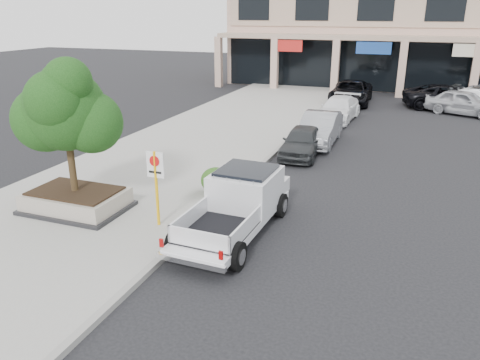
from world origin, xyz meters
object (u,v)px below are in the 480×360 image
object	(u,v)px
curb_car_a	(302,142)
curb_car_c	(338,109)
curb_car_d	(351,92)
lot_car_a	(464,103)
planter	(76,200)
lot_car_d	(447,97)
pickup_truck	(233,207)
curb_car_b	(319,128)
planter_tree	(72,110)
no_parking_sign	(156,178)

from	to	relation	value
curb_car_a	curb_car_c	bearing A→B (deg)	85.73
curb_car_d	lot_car_a	bearing A→B (deg)	-13.25
curb_car_d	lot_car_a	world-z (taller)	curb_car_d
curb_car_c	lot_car_a	world-z (taller)	lot_car_a
planter	lot_car_d	bearing A→B (deg)	63.05
pickup_truck	curb_car_a	bearing A→B (deg)	91.94
curb_car_a	curb_car_d	size ratio (longest dim) A/B	0.68
curb_car_d	planter	bearing A→B (deg)	-105.69
curb_car_a	lot_car_a	bearing A→B (deg)	56.74
planter	curb_car_b	xyz separation A→B (m)	(5.60, 11.29, 0.29)
planter	lot_car_d	size ratio (longest dim) A/B	0.57
curb_car_a	curb_car_b	distance (m)	2.38
curb_car_d	pickup_truck	bearing A→B (deg)	-92.62
planter_tree	curb_car_b	world-z (taller)	planter_tree
no_parking_sign	curb_car_c	distance (m)	17.21
pickup_truck	curb_car_b	world-z (taller)	pickup_truck
curb_car_b	lot_car_a	size ratio (longest dim) A/B	1.01
pickup_truck	curb_car_c	distance (m)	16.50
curb_car_a	lot_car_a	world-z (taller)	lot_car_a
planter_tree	curb_car_b	bearing A→B (deg)	63.84
no_parking_sign	pickup_truck	bearing A→B (deg)	12.45
curb_car_a	curb_car_c	distance (m)	8.00
pickup_truck	curb_car_b	size ratio (longest dim) A/B	1.18
planter_tree	curb_car_c	size ratio (longest dim) A/B	0.84
planter_tree	curb_car_a	xyz separation A→B (m)	(5.16, 8.78, -2.74)
curb_car_c	lot_car_a	bearing A→B (deg)	35.90
curb_car_a	curb_car_b	bearing A→B (deg)	80.45
planter_tree	pickup_truck	bearing A→B (deg)	3.01
planter	no_parking_sign	distance (m)	3.27
no_parking_sign	pickup_truck	size ratio (longest dim) A/B	0.42
planter_tree	planter	bearing A→B (deg)	-131.03
planter	lot_car_a	world-z (taller)	lot_car_a
curb_car_b	curb_car_c	world-z (taller)	curb_car_b
planter	planter_tree	xyz separation A→B (m)	(0.13, 0.15, 2.94)
lot_car_a	curb_car_a	bearing A→B (deg)	171.44
pickup_truck	lot_car_d	world-z (taller)	pickup_truck
no_parking_sign	lot_car_a	distance (m)	23.46
lot_car_a	lot_car_d	size ratio (longest dim) A/B	0.82
no_parking_sign	lot_car_d	size ratio (longest dim) A/B	0.41
no_parking_sign	curb_car_c	world-z (taller)	no_parking_sign
planter	pickup_truck	size ratio (longest dim) A/B	0.58
no_parking_sign	curb_car_d	world-z (taller)	no_parking_sign
planter_tree	lot_car_d	size ratio (longest dim) A/B	0.71
curb_car_d	lot_car_d	world-z (taller)	curb_car_d
curb_car_c	lot_car_a	xyz separation A→B (m)	(7.17, 4.35, 0.10)
lot_car_a	lot_car_d	distance (m)	2.21
pickup_truck	curb_car_d	size ratio (longest dim) A/B	0.95
planter_tree	curb_car_a	distance (m)	10.55
no_parking_sign	curb_car_a	xyz separation A→B (m)	(2.23, 9.00, -0.96)
curb_car_a	no_parking_sign	bearing A→B (deg)	-105.99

